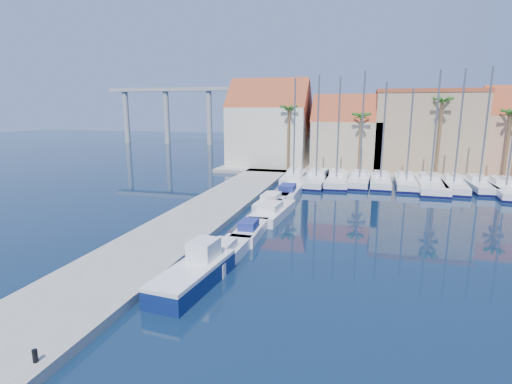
% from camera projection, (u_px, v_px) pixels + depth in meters
% --- Properties ---
extents(ground, '(260.00, 260.00, 0.00)m').
position_uv_depth(ground, '(245.00, 334.00, 17.21)').
color(ground, black).
rests_on(ground, ground).
extents(quay_west, '(6.00, 77.00, 0.50)m').
position_uv_depth(quay_west, '(186.00, 225.00, 32.20)').
color(quay_west, gray).
rests_on(quay_west, ground).
extents(shore_north, '(54.00, 16.00, 0.50)m').
position_uv_depth(shore_north, '(400.00, 170.00, 59.93)').
color(shore_north, gray).
rests_on(shore_north, ground).
extents(bollard, '(0.20, 0.20, 0.49)m').
position_uv_depth(bollard, '(35.00, 356.00, 14.47)').
color(bollard, black).
rests_on(bollard, quay_west).
extents(fishing_boat, '(2.78, 6.62, 2.25)m').
position_uv_depth(fishing_boat, '(195.00, 273.00, 21.75)').
color(fishing_boat, navy).
rests_on(fishing_boat, ground).
extents(motorboat_west_0, '(1.98, 5.78, 1.40)m').
position_uv_depth(motorboat_west_0, '(225.00, 252.00, 25.44)').
color(motorboat_west_0, white).
rests_on(motorboat_west_0, ground).
extents(motorboat_west_1, '(1.84, 5.40, 1.40)m').
position_uv_depth(motorboat_west_1, '(250.00, 230.00, 30.00)').
color(motorboat_west_1, white).
rests_on(motorboat_west_1, ground).
extents(motorboat_west_2, '(2.93, 7.50, 1.40)m').
position_uv_depth(motorboat_west_2, '(272.00, 211.00, 35.41)').
color(motorboat_west_2, white).
rests_on(motorboat_west_2, ground).
extents(motorboat_west_3, '(2.45, 6.90, 1.40)m').
position_uv_depth(motorboat_west_3, '(273.00, 201.00, 39.31)').
color(motorboat_west_3, white).
rests_on(motorboat_west_3, ground).
extents(motorboat_west_4, '(2.35, 7.09, 1.40)m').
position_uv_depth(motorboat_west_4, '(288.00, 192.00, 43.64)').
color(motorboat_west_4, white).
rests_on(motorboat_west_4, ground).
extents(motorboat_west_5, '(1.73, 5.09, 1.40)m').
position_uv_depth(motorboat_west_5, '(297.00, 182.00, 49.20)').
color(motorboat_west_5, white).
rests_on(motorboat_west_5, ground).
extents(sailboat_0, '(2.73, 9.36, 13.04)m').
position_uv_depth(sailboat_0, '(294.00, 177.00, 52.38)').
color(sailboat_0, white).
rests_on(sailboat_0, ground).
extents(sailboat_1, '(3.67, 11.50, 13.36)m').
position_uv_depth(sailboat_1, '(317.00, 179.00, 51.23)').
color(sailboat_1, white).
rests_on(sailboat_1, ground).
extents(sailboat_2, '(3.18, 10.51, 13.13)m').
position_uv_depth(sailboat_2, '(336.00, 179.00, 50.76)').
color(sailboat_2, white).
rests_on(sailboat_2, ground).
extents(sailboat_3, '(3.02, 9.58, 13.77)m').
position_uv_depth(sailboat_3, '(360.00, 179.00, 50.42)').
color(sailboat_3, white).
rests_on(sailboat_3, ground).
extents(sailboat_4, '(2.59, 9.18, 12.45)m').
position_uv_depth(sailboat_4, '(380.00, 180.00, 49.78)').
color(sailboat_4, white).
rests_on(sailboat_4, ground).
extents(sailboat_5, '(2.72, 9.50, 11.68)m').
position_uv_depth(sailboat_5, '(406.00, 182.00, 48.96)').
color(sailboat_5, white).
rests_on(sailboat_5, ground).
extents(sailboat_6, '(3.40, 11.87, 13.64)m').
position_uv_depth(sailboat_6, '(430.00, 184.00, 47.84)').
color(sailboat_6, white).
rests_on(sailboat_6, ground).
extents(sailboat_7, '(3.45, 10.13, 13.74)m').
position_uv_depth(sailboat_7, '(453.00, 184.00, 47.36)').
color(sailboat_7, white).
rests_on(sailboat_7, ground).
extents(sailboat_8, '(2.61, 8.95, 14.01)m').
position_uv_depth(sailboat_8, '(478.00, 184.00, 47.12)').
color(sailboat_8, white).
rests_on(sailboat_8, ground).
extents(sailboat_9, '(3.73, 11.67, 13.78)m').
position_uv_depth(sailboat_9, '(504.00, 188.00, 45.30)').
color(sailboat_9, white).
rests_on(sailboat_9, ground).
extents(building_0, '(12.30, 9.00, 13.50)m').
position_uv_depth(building_0, '(269.00, 127.00, 62.77)').
color(building_0, beige).
rests_on(building_0, shore_north).
extents(building_1, '(10.30, 8.00, 11.00)m').
position_uv_depth(building_1, '(347.00, 136.00, 59.97)').
color(building_1, tan).
rests_on(building_1, shore_north).
extents(building_2, '(14.20, 10.20, 11.50)m').
position_uv_depth(building_2, '(425.00, 130.00, 57.91)').
color(building_2, tan).
rests_on(building_2, shore_north).
extents(palm_0, '(2.60, 2.60, 10.15)m').
position_uv_depth(palm_0, '(289.00, 111.00, 56.50)').
color(palm_0, brown).
rests_on(palm_0, shore_north).
extents(palm_1, '(2.60, 2.60, 9.15)m').
position_uv_depth(palm_1, '(361.00, 118.00, 54.15)').
color(palm_1, brown).
rests_on(palm_1, shore_north).
extents(palm_2, '(2.60, 2.60, 11.15)m').
position_uv_depth(palm_2, '(442.00, 104.00, 51.21)').
color(palm_2, brown).
rests_on(palm_2, shore_north).
extents(palm_3, '(2.60, 2.60, 9.65)m').
position_uv_depth(palm_3, '(511.00, 115.00, 49.46)').
color(palm_3, brown).
rests_on(palm_3, shore_north).
extents(viaduct, '(48.00, 2.20, 14.45)m').
position_uv_depth(viaduct, '(191.00, 104.00, 102.45)').
color(viaduct, '#9E9E99').
rests_on(viaduct, ground).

